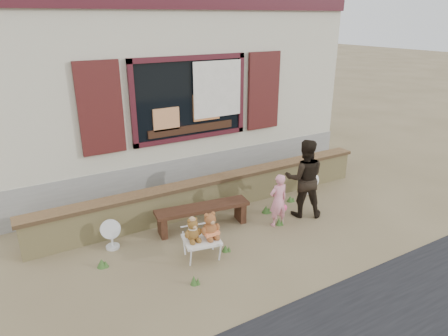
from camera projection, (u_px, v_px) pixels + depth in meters
ground at (241, 230)px, 7.20m from camera, size 80.00×80.00×0.00m
shopfront at (147, 84)px, 10.11m from camera, size 8.04×5.13×4.00m
brick_wall at (214, 193)px, 7.88m from camera, size 7.10×0.36×0.67m
bench at (203, 212)px, 7.16m from camera, size 1.74×0.59×0.44m
folding_chair at (202, 240)px, 6.27m from camera, size 0.64×0.59×0.34m
teddy_bear_left at (193, 229)px, 6.15m from camera, size 0.33×0.30×0.39m
teddy_bear_right at (210, 225)px, 6.23m from camera, size 0.37×0.34×0.44m
child at (278, 200)px, 7.19m from camera, size 0.38×0.26×1.00m
adult at (304, 178)px, 7.50m from camera, size 0.93×0.87×1.52m
fan_left at (111, 234)px, 6.55m from camera, size 0.34×0.23×0.53m
fan_right at (312, 184)px, 8.57m from camera, size 0.30×0.20×0.47m
grass_tufts at (235, 226)px, 7.19m from camera, size 4.13×1.59×0.15m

